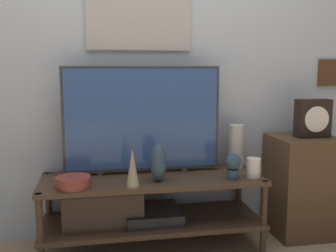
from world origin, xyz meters
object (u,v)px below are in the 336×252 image
at_px(vase_slim_bronze, 133,168).
at_px(vase_tall_ceramic, 236,146).
at_px(mantel_clock, 313,118).
at_px(television, 143,119).
at_px(candle_jar, 253,168).
at_px(vase_urn_stoneware, 158,163).
at_px(vase_wide_bowl, 73,182).
at_px(decorative_bust, 233,165).

relative_size(vase_slim_bronze, vase_tall_ceramic, 0.76).
height_order(vase_slim_bronze, mantel_clock, mantel_clock).
xyz_separation_m(television, candle_jar, (0.69, -0.24, -0.30)).
bearing_deg(vase_urn_stoneware, vase_wide_bowl, -175.69).
xyz_separation_m(vase_tall_ceramic, mantel_clock, (0.52, -0.11, 0.20)).
relative_size(television, vase_wide_bowl, 5.05).
relative_size(vase_slim_bronze, decorative_bust, 1.39).
height_order(television, candle_jar, television).
height_order(television, vase_urn_stoneware, television).
height_order(television, vase_wide_bowl, television).
bearing_deg(vase_urn_stoneware, candle_jar, -2.50).
bearing_deg(television, vase_slim_bronze, -108.18).
xyz_separation_m(vase_urn_stoneware, candle_jar, (0.62, -0.03, -0.06)).
relative_size(vase_slim_bronze, candle_jar, 1.82).
xyz_separation_m(vase_urn_stoneware, vase_tall_ceramic, (0.60, 0.25, 0.03)).
height_order(vase_tall_ceramic, candle_jar, vase_tall_ceramic).
bearing_deg(television, mantel_clock, -3.99).
height_order(vase_wide_bowl, mantel_clock, mantel_clock).
distance_m(television, vase_urn_stoneware, 0.33).
xyz_separation_m(vase_wide_bowl, decorative_bust, (0.99, -0.00, 0.06)).
bearing_deg(vase_tall_ceramic, decorative_bust, -113.81).
height_order(vase_urn_stoneware, mantel_clock, mantel_clock).
relative_size(television, vase_slim_bronze, 4.49).
distance_m(vase_urn_stoneware, vase_slim_bronze, 0.19).
distance_m(candle_jar, mantel_clock, 0.60).
xyz_separation_m(vase_slim_bronze, decorative_bust, (0.64, 0.05, -0.02)).
relative_size(television, mantel_clock, 3.90).
distance_m(television, vase_tall_ceramic, 0.70).
relative_size(vase_urn_stoneware, candle_jar, 1.87).
relative_size(vase_tall_ceramic, mantel_clock, 1.15).
bearing_deg(mantel_clock, vase_wide_bowl, -174.01).
height_order(vase_tall_ceramic, decorative_bust, vase_tall_ceramic).
distance_m(vase_wide_bowl, decorative_bust, 0.99).
relative_size(television, vase_urn_stoneware, 4.38).
bearing_deg(vase_slim_bronze, television, 71.82).
bearing_deg(mantel_clock, decorative_bust, -164.95).
height_order(vase_slim_bronze, candle_jar, vase_slim_bronze).
xyz_separation_m(television, vase_tall_ceramic, (0.67, 0.03, -0.21)).
bearing_deg(vase_wide_bowl, decorative_bust, -0.08).
bearing_deg(vase_wide_bowl, television, 29.66).
bearing_deg(vase_tall_ceramic, vase_wide_bowl, -165.65).
distance_m(vase_tall_ceramic, mantel_clock, 0.57).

